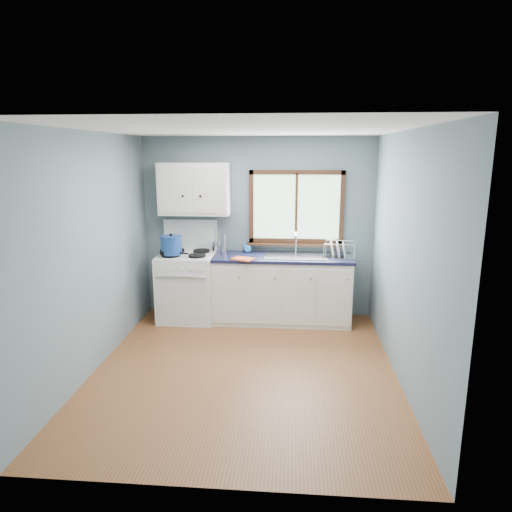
# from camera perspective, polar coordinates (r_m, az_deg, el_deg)

# --- Properties ---
(floor) EXTENTS (3.20, 3.60, 0.02)m
(floor) POSITION_cam_1_polar(r_m,az_deg,el_deg) (5.07, -1.43, -14.05)
(floor) COLOR brown
(floor) RESTS_ON ground
(ceiling) EXTENTS (3.20, 3.60, 0.02)m
(ceiling) POSITION_cam_1_polar(r_m,az_deg,el_deg) (4.53, -1.61, 15.69)
(ceiling) COLOR white
(ceiling) RESTS_ON wall_back
(wall_back) EXTENTS (3.20, 0.02, 2.50)m
(wall_back) POSITION_cam_1_polar(r_m,az_deg,el_deg) (6.41, 0.21, 3.55)
(wall_back) COLOR slate
(wall_back) RESTS_ON ground
(wall_front) EXTENTS (3.20, 0.02, 2.50)m
(wall_front) POSITION_cam_1_polar(r_m,az_deg,el_deg) (2.92, -5.35, -7.95)
(wall_front) COLOR slate
(wall_front) RESTS_ON ground
(wall_left) EXTENTS (0.02, 3.60, 2.50)m
(wall_left) POSITION_cam_1_polar(r_m,az_deg,el_deg) (5.07, -19.92, 0.29)
(wall_left) COLOR slate
(wall_left) RESTS_ON ground
(wall_right) EXTENTS (0.02, 3.60, 2.50)m
(wall_right) POSITION_cam_1_polar(r_m,az_deg,el_deg) (4.75, 18.18, -0.39)
(wall_right) COLOR slate
(wall_right) RESTS_ON ground
(gas_range) EXTENTS (0.76, 0.69, 1.36)m
(gas_range) POSITION_cam_1_polar(r_m,az_deg,el_deg) (6.40, -8.56, -3.56)
(gas_range) COLOR white
(gas_range) RESTS_ON floor
(base_cabinets) EXTENTS (1.85, 0.60, 0.88)m
(base_cabinets) POSITION_cam_1_polar(r_m,az_deg,el_deg) (6.28, 3.22, -4.56)
(base_cabinets) COLOR white
(base_cabinets) RESTS_ON floor
(countertop) EXTENTS (1.89, 0.64, 0.04)m
(countertop) POSITION_cam_1_polar(r_m,az_deg,el_deg) (6.15, 3.28, -0.20)
(countertop) COLOR black
(countertop) RESTS_ON base_cabinets
(sink) EXTENTS (0.84, 0.46, 0.44)m
(sink) POSITION_cam_1_polar(r_m,az_deg,el_deg) (6.16, 4.95, -0.60)
(sink) COLOR silver
(sink) RESTS_ON countertop
(window) EXTENTS (1.36, 0.10, 1.03)m
(window) POSITION_cam_1_polar(r_m,az_deg,el_deg) (6.32, 5.05, 5.44)
(window) COLOR #9EC6A8
(window) RESTS_ON wall_back
(upper_cabinets) EXTENTS (0.95, 0.35, 0.70)m
(upper_cabinets) POSITION_cam_1_polar(r_m,az_deg,el_deg) (6.29, -7.74, 8.30)
(upper_cabinets) COLOR white
(upper_cabinets) RESTS_ON wall_back
(skillet) EXTENTS (0.44, 0.36, 0.06)m
(skillet) POSITION_cam_1_polar(r_m,az_deg,el_deg) (6.19, -10.63, 0.52)
(skillet) COLOR black
(skillet) RESTS_ON gas_range
(stockpot) EXTENTS (0.32, 0.32, 0.28)m
(stockpot) POSITION_cam_1_polar(r_m,az_deg,el_deg) (6.15, -10.54, 1.38)
(stockpot) COLOR navy
(stockpot) RESTS_ON gas_range
(utensil_crock) EXTENTS (0.13, 0.13, 0.38)m
(utensil_crock) POSITION_cam_1_polar(r_m,az_deg,el_deg) (6.40, -4.96, 1.20)
(utensil_crock) COLOR silver
(utensil_crock) RESTS_ON countertop
(thermos) EXTENTS (0.07, 0.07, 0.27)m
(thermos) POSITION_cam_1_polar(r_m,az_deg,el_deg) (6.26, -4.05, 1.48)
(thermos) COLOR silver
(thermos) RESTS_ON countertop
(soap_bottle) EXTENTS (0.13, 0.13, 0.27)m
(soap_bottle) POSITION_cam_1_polar(r_m,az_deg,el_deg) (6.32, -1.04, 1.63)
(soap_bottle) COLOR #2D87DC
(soap_bottle) RESTS_ON countertop
(dish_towel) EXTENTS (0.32, 0.28, 0.02)m
(dish_towel) POSITION_cam_1_polar(r_m,az_deg,el_deg) (5.93, -1.66, -0.37)
(dish_towel) COLOR #DC562B
(dish_towel) RESTS_ON countertop
(dish_rack) EXTENTS (0.46, 0.38, 0.21)m
(dish_rack) POSITION_cam_1_polar(r_m,az_deg,el_deg) (6.18, 10.31, 0.41)
(dish_rack) COLOR silver
(dish_rack) RESTS_ON countertop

